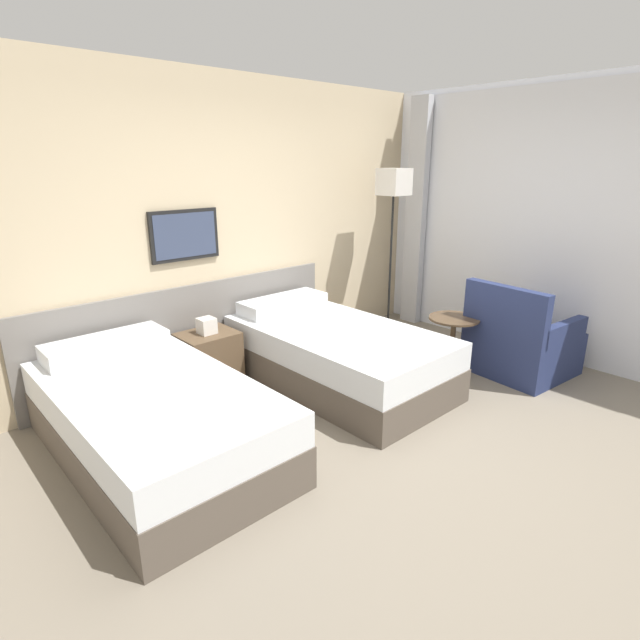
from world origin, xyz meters
The scene contains 9 objects.
ground_plane centered at (0.00, 0.00, 0.00)m, with size 16.00×16.00×0.00m, color slate.
wall_headboard centered at (-0.03, 2.07, 1.29)m, with size 10.00×0.10×2.70m.
wall_window centered at (2.49, -0.12, 1.34)m, with size 0.21×4.55×2.70m.
bed_near_door centered at (-1.35, 1.01, 0.27)m, with size 1.12×2.03×0.66m.
bed_near_window centered at (0.39, 1.01, 0.27)m, with size 1.12×2.03×0.66m.
nightstand centered at (-0.48, 1.76, 0.25)m, with size 0.49×0.41×0.63m.
floor_lamp centered at (1.75, 1.54, 1.62)m, with size 0.28×0.28×1.87m.
side_table centered at (1.40, 0.45, 0.38)m, with size 0.47×0.47×0.54m.
armchair centered at (1.84, -0.01, 0.28)m, with size 0.90×0.89×0.90m.
Camera 1 is at (-2.56, -1.99, 1.95)m, focal length 28.00 mm.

